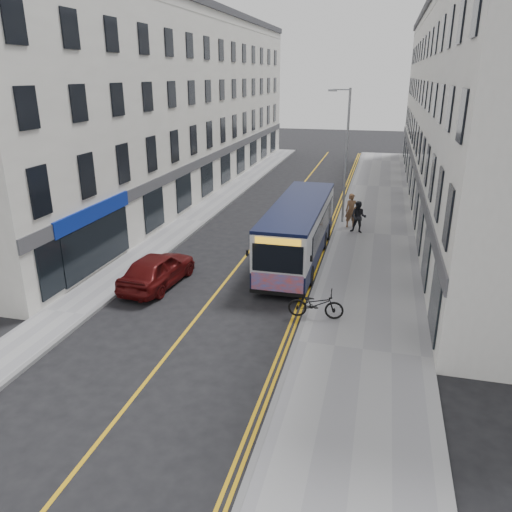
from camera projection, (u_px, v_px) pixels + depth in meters
The scene contains 17 objects.
ground at pixel (199, 315), 19.18m from camera, with size 140.00×140.00×0.00m, color black.
pavement_east at pixel (374, 234), 28.65m from camera, with size 4.50×64.00×0.12m, color gray.
pavement_west at pixel (191, 221), 31.24m from camera, with size 2.00×64.00×0.12m, color gray.
kerb_east at pixel (335, 231), 29.16m from camera, with size 0.18×64.00×0.13m, color slate.
kerb_west at pixel (206, 222), 31.01m from camera, with size 0.18×64.00×0.13m, color slate.
road_centre_line at pixel (268, 228), 30.11m from camera, with size 0.12×64.00×0.01m, color gold.
road_dbl_yellow_inner at pixel (327, 232), 29.29m from camera, with size 0.10×64.00×0.01m, color gold.
road_dbl_yellow_outer at pixel (331, 232), 29.24m from camera, with size 0.10×64.00×0.01m, color gold.
terrace_east at pixel (466, 109), 33.42m from camera, with size 6.00×46.00×13.00m, color white.
terrace_west at pixel (181, 105), 38.14m from camera, with size 6.00×46.00×13.00m, color white.
streetlamp at pixel (345, 152), 29.46m from camera, with size 1.32×0.18×8.00m.
city_bus at pixel (299, 229), 24.34m from camera, with size 2.36×10.06×2.92m.
bicycle at pixel (316, 304), 18.56m from camera, with size 0.72×2.07×1.09m, color black.
pedestrian_near at pixel (351, 211), 29.50m from camera, with size 0.73×0.48×2.01m, color brown.
pedestrian_far at pixel (359, 217), 28.49m from camera, with size 0.89×0.69×1.83m, color black.
car_white at pixel (315, 193), 35.98m from camera, with size 1.32×3.80×1.25m, color white.
car_maroon at pixel (157, 269), 21.63m from camera, with size 1.79×4.44×1.51m, color #540E0E.
Camera 1 is at (6.36, -16.16, 8.73)m, focal length 35.00 mm.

